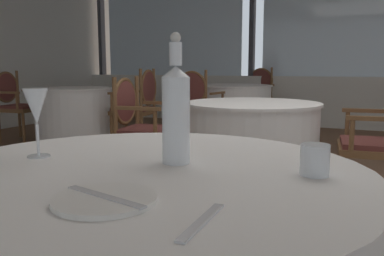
{
  "coord_description": "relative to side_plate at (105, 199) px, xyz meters",
  "views": [
    {
      "loc": [
        0.44,
        -2.54,
        0.99
      ],
      "look_at": [
        -0.02,
        -1.55,
        0.83
      ],
      "focal_mm": 37.58,
      "sensor_mm": 36.0,
      "label": 1
    }
  ],
  "objects": [
    {
      "name": "wine_glass",
      "position": [
        -0.42,
        0.24,
        0.14
      ],
      "size": [
        0.07,
        0.07,
        0.2
      ],
      "color": "white",
      "rests_on": "foreground_table"
    },
    {
      "name": "dining_chair_2_0",
      "position": [
        -1.31,
        2.21,
        -0.19
      ],
      "size": [
        0.52,
        0.58,
        0.92
      ],
      "rotation": [
        0.0,
        0.0,
        6.4
      ],
      "color": "brown",
      "rests_on": "ground_plane"
    },
    {
      "name": "dinner_fork",
      "position": [
        0.21,
        -0.02,
        -0.0
      ],
      "size": [
        0.02,
        0.18,
        0.0
      ],
      "primitive_type": "cube",
      "rotation": [
        0.0,
        0.0,
        1.6
      ],
      "color": "silver",
      "rests_on": "foreground_table"
    },
    {
      "name": "window_wall_far",
      "position": [
        0.03,
        6.41,
        0.42
      ],
      "size": [
        10.35,
        0.14,
        2.91
      ],
      "color": "beige",
      "rests_on": "ground_plane"
    },
    {
      "name": "background_table_2",
      "position": [
        -0.38,
        2.32,
        -0.37
      ],
      "size": [
        1.02,
        1.02,
        0.73
      ],
      "color": "white",
      "rests_on": "ground_plane"
    },
    {
      "name": "side_plate",
      "position": [
        0.0,
        0.0,
        0.0
      ],
      "size": [
        0.2,
        0.2,
        0.01
      ],
      "primitive_type": "cylinder",
      "color": "white",
      "rests_on": "foreground_table"
    },
    {
      "name": "water_tumbler",
      "position": [
        0.34,
        0.37,
        0.03
      ],
      "size": [
        0.07,
        0.07,
        0.08
      ],
      "primitive_type": "cylinder",
      "color": "white",
      "rests_on": "foreground_table"
    },
    {
      "name": "background_table_1",
      "position": [
        -3.13,
        3.5,
        -0.37
      ],
      "size": [
        1.02,
        1.02,
        0.73
      ],
      "color": "white",
      "rests_on": "ground_plane"
    },
    {
      "name": "dining_chair_3_0",
      "position": [
        -1.67,
        4.18,
        -0.18
      ],
      "size": [
        0.58,
        0.52,
        0.97
      ],
      "rotation": [
        0.0,
        0.0,
        7.73
      ],
      "color": "brown",
      "rests_on": "ground_plane"
    },
    {
      "name": "dining_chair_1_1",
      "position": [
        -4.06,
        3.38,
        -0.19
      ],
      "size": [
        0.52,
        0.58,
        0.95
      ],
      "rotation": [
        0.0,
        0.0,
        6.42
      ],
      "color": "brown",
      "rests_on": "ground_plane"
    },
    {
      "name": "water_bottle",
      "position": [
        -0.02,
        0.34,
        0.14
      ],
      "size": [
        0.07,
        0.07,
        0.35
      ],
      "color": "white",
      "rests_on": "foreground_table"
    },
    {
      "name": "dining_chair_1_0",
      "position": [
        -2.2,
        3.63,
        -0.17
      ],
      "size": [
        0.52,
        0.58,
        0.98
      ],
      "rotation": [
        0.0,
        0.0,
        3.27
      ],
      "color": "brown",
      "rests_on": "ground_plane"
    },
    {
      "name": "ground_plane",
      "position": [
        0.03,
        1.94,
        -0.74
      ],
      "size": [
        15.5,
        15.5,
        0.0
      ],
      "primitive_type": "plane",
      "color": "brown"
    },
    {
      "name": "dining_chair_3_1",
      "position": [
        -1.43,
        6.25,
        -0.15
      ],
      "size": [
        0.58,
        0.52,
        1.0
      ],
      "rotation": [
        0.0,
        0.0,
        10.88
      ],
      "color": "brown",
      "rests_on": "ground_plane"
    },
    {
      "name": "butter_knife",
      "position": [
        0.0,
        0.0,
        0.01
      ],
      "size": [
        0.21,
        0.06,
        0.0
      ],
      "primitive_type": "cube",
      "rotation": [
        0.0,
        0.0,
        -0.22
      ],
      "color": "silver",
      "rests_on": "foreground_table"
    },
    {
      "name": "background_table_3",
      "position": [
        -1.55,
        5.22,
        -0.37
      ],
      "size": [
        1.22,
        1.22,
        0.73
      ],
      "color": "white",
      "rests_on": "ground_plane"
    }
  ]
}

